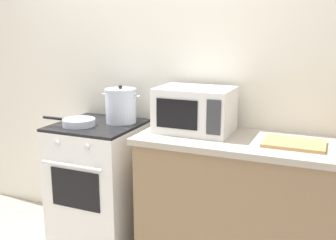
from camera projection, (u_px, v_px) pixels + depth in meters
back_wall at (198, 78)px, 2.92m from camera, size 4.40×0.10×2.50m
lower_cabinet_right at (266, 213)px, 2.56m from camera, size 1.64×0.56×0.88m
countertop_right at (270, 145)px, 2.46m from camera, size 1.70×0.60×0.04m
stove at (100, 182)px, 3.02m from camera, size 0.60×0.64×0.92m
stock_pot at (121, 106)px, 2.93m from camera, size 0.32×0.23×0.28m
frying_pan at (78, 122)px, 2.86m from camera, size 0.44×0.24×0.05m
microwave at (195, 110)px, 2.67m from camera, size 0.50×0.37×0.30m
cutting_board at (294, 144)px, 2.38m from camera, size 0.36×0.26×0.02m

